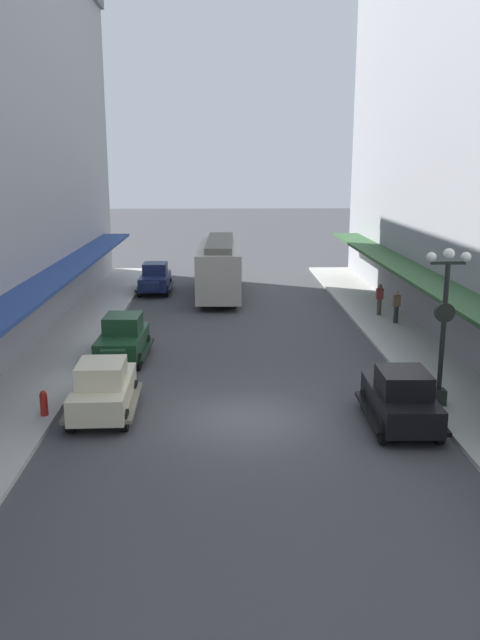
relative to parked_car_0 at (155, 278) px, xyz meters
The scene contains 12 objects.
ground_plane 21.63m from the parked_car_0, 76.95° to the right, with size 200.00×200.00×0.00m, color #424244.
sidewalk_left 21.24m from the parked_car_0, 97.09° to the right, with size 3.00×60.00×0.15m, color #B7B5AD.
sidewalk_right 24.44m from the parked_car_0, 59.55° to the right, with size 3.00×60.00×0.15m, color #B7B5AD.
parked_car_0 is the anchor object (origin of this frame).
parked_car_1 20.54m from the parked_car_0, 89.02° to the right, with size 2.23×4.29×1.84m.
parked_car_2 14.43m from the parked_car_0, 89.70° to the right, with size 2.22×4.29×1.84m.
parked_car_3 23.72m from the parked_car_0, 66.09° to the right, with size 2.23×4.29×1.84m.
streetcar 4.39m from the parked_car_0, 17.93° to the right, with size 2.71×9.65×3.46m.
lamp_post_with_clock 23.26m from the parked_car_0, 60.87° to the right, with size 1.42×0.44×5.16m.
fire_hydrant 20.94m from the parked_car_0, 94.03° to the right, with size 0.24×0.24×0.82m.
pedestrian_0 14.37m from the parked_car_0, 30.30° to the right, with size 0.36×0.24×1.64m.
pedestrian_1 15.68m from the parked_car_0, 35.17° to the right, with size 0.36×0.24×1.64m.
Camera 1 is at (-0.74, -19.31, 7.88)m, focal length 36.60 mm.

